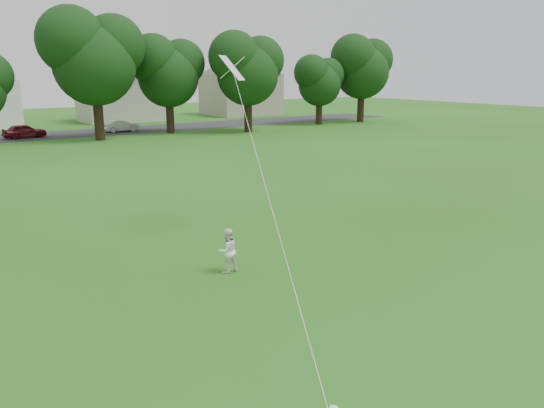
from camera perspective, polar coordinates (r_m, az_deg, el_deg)
ground at (r=11.95m, az=-3.44°, el=-14.26°), size 160.00×160.00×0.00m
older_boy at (r=15.34m, az=-4.83°, el=-5.02°), size 0.66×0.53×1.31m
kite at (r=13.04m, az=-1.10°, el=3.30°), size 3.17×6.23×13.30m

